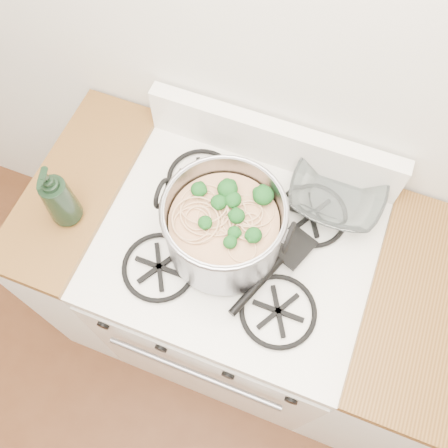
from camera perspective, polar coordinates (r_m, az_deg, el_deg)
gas_range at (r=1.83m, az=1.11°, el=-8.00°), size 0.76×0.66×0.92m
counter_left at (r=1.92m, az=-13.06°, el=-2.28°), size 0.25×0.65×0.92m
stock_pot at (r=1.28m, az=-0.00°, el=-0.49°), size 0.34×0.31×0.21m
spatula at (r=1.37m, az=7.93°, el=-2.46°), size 0.38×0.39×0.02m
glass_bowl at (r=1.46m, az=12.71°, el=3.32°), size 0.11×0.11×0.03m
bottle at (r=1.38m, az=-18.55°, el=3.07°), size 0.11×0.11×0.23m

